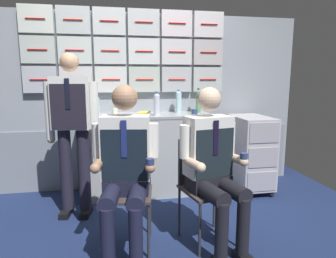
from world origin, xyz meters
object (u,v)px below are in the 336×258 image
at_px(folding_chair_left, 128,180).
at_px(paper_cup_tan, 195,112).
at_px(folding_chair_right, 203,177).
at_px(crew_member_right, 213,160).
at_px(snack_banana, 144,113).
at_px(crew_member_standing, 72,123).
at_px(water_bottle_clear, 179,102).
at_px(service_trolley, 250,151).
at_px(crew_member_left, 125,161).

distance_m(folding_chair_left, paper_cup_tan, 1.38).
relative_size(folding_chair_right, crew_member_right, 0.66).
xyz_separation_m(crew_member_right, snack_banana, (-0.43, 1.28, 0.25)).
distance_m(crew_member_standing, snack_banana, 0.89).
height_order(crew_member_right, water_bottle_clear, crew_member_right).
distance_m(service_trolley, crew_member_standing, 2.12).
distance_m(crew_member_right, water_bottle_clear, 1.43).
height_order(folding_chair_left, crew_member_right, crew_member_right).
xyz_separation_m(crew_member_right, crew_member_standing, (-1.17, 0.80, 0.22)).
bearing_deg(water_bottle_clear, crew_member_right, -90.83).
xyz_separation_m(service_trolley, crew_member_right, (-0.87, -1.12, 0.24)).
xyz_separation_m(folding_chair_left, crew_member_standing, (-0.50, 0.60, 0.41)).
relative_size(folding_chair_right, paper_cup_tan, 11.65).
bearing_deg(service_trolley, folding_chair_right, -133.22).
bearing_deg(folding_chair_left, paper_cup_tan, 49.53).
distance_m(crew_member_right, crew_member_standing, 1.44).
relative_size(service_trolley, folding_chair_right, 1.06).
bearing_deg(paper_cup_tan, crew_member_standing, -163.93).
bearing_deg(crew_member_right, folding_chair_left, 163.83).
bearing_deg(crew_member_standing, crew_member_left, -58.08).
bearing_deg(crew_member_right, water_bottle_clear, 89.17).
height_order(crew_member_left, snack_banana, crew_member_left).
bearing_deg(folding_chair_right, crew_member_standing, 150.42).
distance_m(folding_chair_left, folding_chair_right, 0.64).
relative_size(service_trolley, paper_cup_tan, 12.40).
relative_size(folding_chair_left, crew_member_standing, 0.53).
bearing_deg(folding_chair_right, snack_banana, 109.07).
relative_size(service_trolley, crew_member_left, 0.69).
xyz_separation_m(crew_member_standing, snack_banana, (0.75, 0.48, 0.03)).
bearing_deg(water_bottle_clear, service_trolley, -17.35).
bearing_deg(crew_member_standing, water_bottle_clear, 26.12).
xyz_separation_m(service_trolley, paper_cup_tan, (-0.70, 0.07, 0.50)).
relative_size(crew_member_standing, water_bottle_clear, 5.70).
height_order(folding_chair_right, snack_banana, snack_banana).
bearing_deg(water_bottle_clear, paper_cup_tan, -53.09).
bearing_deg(snack_banana, crew_member_standing, -147.35).
distance_m(folding_chair_left, snack_banana, 1.19).
bearing_deg(water_bottle_clear, folding_chair_right, -92.66).
distance_m(folding_chair_left, crew_member_left, 0.26).
distance_m(crew_member_right, snack_banana, 1.37).
bearing_deg(water_bottle_clear, crew_member_standing, -153.88).
bearing_deg(folding_chair_right, folding_chair_left, 176.34).
bearing_deg(snack_banana, folding_chair_right, -70.93).
xyz_separation_m(folding_chair_left, crew_member_left, (-0.02, -0.16, 0.21)).
height_order(service_trolley, crew_member_left, crew_member_left).
height_order(crew_member_left, paper_cup_tan, crew_member_left).
relative_size(crew_member_left, water_bottle_clear, 4.69).
bearing_deg(service_trolley, snack_banana, 172.99).
height_order(crew_member_standing, water_bottle_clear, crew_member_standing).
height_order(crew_member_right, paper_cup_tan, crew_member_right).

